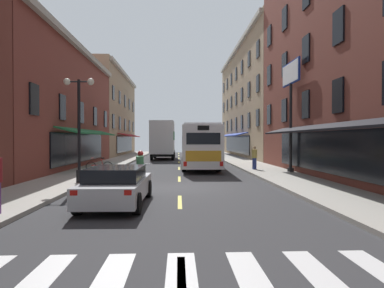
{
  "coord_description": "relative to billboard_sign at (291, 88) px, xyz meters",
  "views": [
    {
      "loc": [
        -0.05,
        -14.75,
        2.17
      ],
      "look_at": [
        0.88,
        7.43,
        1.86
      ],
      "focal_mm": 30.3,
      "sensor_mm": 36.0,
      "label": 1
    }
  ],
  "objects": [
    {
      "name": "sidewalk_left",
      "position": [
        -12.95,
        -5.43,
        -5.34
      ],
      "size": [
        3.0,
        80.0,
        0.14
      ],
      "primitive_type": "cube",
      "color": "#A39E93",
      "rests_on": "ground"
    },
    {
      "name": "sedan_mid",
      "position": [
        -8.64,
        23.62,
        -4.69
      ],
      "size": [
        2.06,
        4.51,
        1.42
      ],
      "color": "black",
      "rests_on": "ground"
    },
    {
      "name": "transit_bus",
      "position": [
        -5.48,
        4.94,
        -3.72
      ],
      "size": [
        2.81,
        11.4,
        3.23
      ],
      "color": "white",
      "rests_on": "ground"
    },
    {
      "name": "crosswalk_near",
      "position": [
        -7.05,
        -15.43,
        -5.41
      ],
      "size": [
        7.1,
        2.8,
        0.01
      ],
      "color": "silver",
      "rests_on": "ground"
    },
    {
      "name": "sidewalk_right",
      "position": [
        -1.15,
        -5.43,
        -5.34
      ],
      "size": [
        3.0,
        80.0,
        0.14
      ],
      "primitive_type": "cube",
      "color": "#A39E93",
      "rests_on": "ground"
    },
    {
      "name": "bicycle_near",
      "position": [
        -11.99,
        0.04,
        -4.91
      ],
      "size": [
        1.71,
        0.48,
        0.91
      ],
      "color": "black",
      "rests_on": "sidewalk_left"
    },
    {
      "name": "ground_plane",
      "position": [
        -7.05,
        -5.43,
        -5.46
      ],
      "size": [
        34.8,
        80.0,
        0.1
      ],
      "primitive_type": "cube",
      "color": "#333335"
    },
    {
      "name": "billboard_sign",
      "position": [
        0.0,
        0.0,
        0.0
      ],
      "size": [
        0.4,
        2.9,
        6.92
      ],
      "color": "black",
      "rests_on": "sidewalk_right"
    },
    {
      "name": "pedestrian_mid",
      "position": [
        -1.92,
        1.64,
        -4.46
      ],
      "size": [
        0.36,
        0.36,
        1.58
      ],
      "rotation": [
        0.0,
        0.0,
        5.83
      ],
      "color": "navy",
      "rests_on": "sidewalk_right"
    },
    {
      "name": "sedan_near",
      "position": [
        -9.12,
        -9.43,
        -4.75
      ],
      "size": [
        1.98,
        4.26,
        1.27
      ],
      "color": "silver",
      "rests_on": "ground"
    },
    {
      "name": "lane_centre_dashes",
      "position": [
        -7.05,
        -5.68,
        -5.41
      ],
      "size": [
        0.14,
        73.9,
        0.01
      ],
      "color": "#DBCC4C",
      "rests_on": "ground"
    },
    {
      "name": "street_lamp_twin",
      "position": [
        -11.78,
        -4.72,
        -2.54
      ],
      "size": [
        1.42,
        0.32,
        4.91
      ],
      "color": "black",
      "rests_on": "sidewalk_left"
    },
    {
      "name": "box_truck",
      "position": [
        -8.77,
        15.26,
        -3.32
      ],
      "size": [
        2.53,
        7.12,
        4.08
      ],
      "color": "#B21E19",
      "rests_on": "ground"
    },
    {
      "name": "motorcycle_rider",
      "position": [
        -8.83,
        -5.33,
        -4.7
      ],
      "size": [
        0.63,
        2.07,
        1.66
      ],
      "color": "black",
      "rests_on": "ground"
    }
  ]
}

